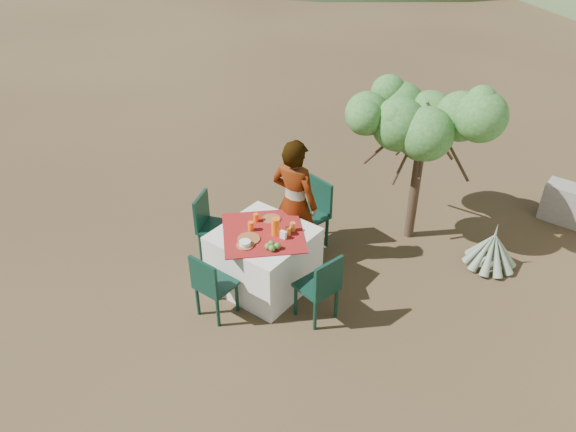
% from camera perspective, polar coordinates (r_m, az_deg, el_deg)
% --- Properties ---
extents(ground, '(160.00, 160.00, 0.00)m').
position_cam_1_polar(ground, '(7.20, -1.57, -5.29)').
color(ground, '#39291A').
rests_on(ground, ground).
extents(table, '(1.30, 1.30, 0.76)m').
position_cam_1_polar(table, '(6.73, -2.46, -4.32)').
color(table, white).
rests_on(table, ground).
extents(chair_far, '(0.52, 0.52, 0.94)m').
position_cam_1_polar(chair_far, '(7.35, 2.58, 0.59)').
color(chair_far, black).
rests_on(chair_far, ground).
extents(chair_near, '(0.39, 0.39, 0.84)m').
position_cam_1_polar(chair_near, '(6.28, -7.80, -6.88)').
color(chair_near, black).
rests_on(chair_near, ground).
extents(chair_left, '(0.52, 0.52, 0.87)m').
position_cam_1_polar(chair_left, '(7.22, -7.91, -0.72)').
color(chair_left, black).
rests_on(chair_left, ground).
extents(chair_right, '(0.47, 0.47, 0.87)m').
position_cam_1_polar(chair_right, '(6.19, 3.39, -7.09)').
color(chair_right, black).
rests_on(chair_right, ground).
extents(person, '(0.65, 0.46, 1.70)m').
position_cam_1_polar(person, '(6.87, 0.68, 1.32)').
color(person, '#8C6651').
rests_on(person, ground).
extents(shrub_tree, '(1.68, 1.65, 1.98)m').
position_cam_1_polar(shrub_tree, '(7.22, 14.20, 8.37)').
color(shrub_tree, '#4A3525').
rests_on(shrub_tree, ground).
extents(agave, '(0.67, 0.66, 0.71)m').
position_cam_1_polar(agave, '(7.55, 19.98, -3.29)').
color(agave, gray).
rests_on(agave, ground).
extents(plate_far, '(0.22, 0.22, 0.01)m').
position_cam_1_polar(plate_far, '(6.72, -1.70, -0.28)').
color(plate_far, brown).
rests_on(plate_far, table).
extents(plate_near, '(0.26, 0.26, 0.01)m').
position_cam_1_polar(plate_near, '(6.40, -4.01, -2.32)').
color(plate_near, brown).
rests_on(plate_near, table).
extents(glass_far, '(0.06, 0.06, 0.10)m').
position_cam_1_polar(glass_far, '(6.67, -3.28, -0.16)').
color(glass_far, orange).
rests_on(glass_far, table).
extents(glass_near, '(0.07, 0.07, 0.11)m').
position_cam_1_polar(glass_near, '(6.52, -3.80, -1.04)').
color(glass_near, orange).
rests_on(glass_near, table).
extents(juice_pitcher, '(0.10, 0.10, 0.21)m').
position_cam_1_polar(juice_pitcher, '(6.41, -1.28, -1.08)').
color(juice_pitcher, orange).
rests_on(juice_pitcher, table).
extents(bowl_plate, '(0.20, 0.20, 0.01)m').
position_cam_1_polar(bowl_plate, '(6.30, -4.38, -2.98)').
color(bowl_plate, brown).
rests_on(bowl_plate, table).
extents(white_bowl, '(0.13, 0.13, 0.05)m').
position_cam_1_polar(white_bowl, '(6.28, -4.39, -2.75)').
color(white_bowl, white).
rests_on(white_bowl, bowl_plate).
extents(jar_left, '(0.06, 0.06, 0.10)m').
position_cam_1_polar(jar_left, '(6.43, 0.01, -1.55)').
color(jar_left, orange).
rests_on(jar_left, table).
extents(jar_right, '(0.07, 0.07, 0.10)m').
position_cam_1_polar(jar_right, '(6.50, 0.48, -1.07)').
color(jar_right, orange).
rests_on(jar_right, table).
extents(napkin_holder, '(0.07, 0.05, 0.09)m').
position_cam_1_polar(napkin_holder, '(6.38, -0.48, -1.91)').
color(napkin_holder, white).
rests_on(napkin_holder, table).
extents(fruit_cluster, '(0.16, 0.15, 0.08)m').
position_cam_1_polar(fruit_cluster, '(6.22, -1.62, -3.07)').
color(fruit_cluster, '#4C792C').
rests_on(fruit_cluster, table).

